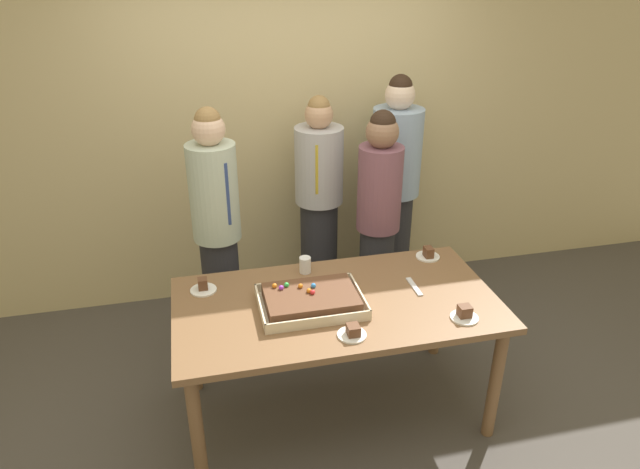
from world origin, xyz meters
name	(u,v)px	position (x,y,z in m)	size (l,w,h in m)	color
ground_plane	(335,409)	(0.00, 0.00, 0.00)	(12.00, 12.00, 0.00)	#4C4742
interior_back_panel	(283,106)	(0.00, 1.60, 1.50)	(8.00, 0.12, 3.00)	#CCB784
party_table	(336,315)	(0.00, 0.00, 0.70)	(1.80, 0.95, 0.78)	brown
sheet_cake	(311,300)	(-0.15, -0.02, 0.83)	(0.57, 0.41, 0.11)	beige
plated_slice_near_left	(464,314)	(0.62, -0.31, 0.81)	(0.15, 0.15, 0.07)	white
plated_slice_near_right	(352,332)	(0.00, -0.33, 0.81)	(0.15, 0.15, 0.06)	white
plated_slice_far_left	(428,254)	(0.69, 0.36, 0.81)	(0.15, 0.15, 0.07)	white
plated_slice_far_right	(203,287)	(-0.72, 0.29, 0.81)	(0.15, 0.15, 0.07)	white
drink_cup_nearest	(305,265)	(-0.10, 0.36, 0.83)	(0.07, 0.07, 0.10)	white
cake_server_utensil	(414,287)	(0.48, 0.04, 0.79)	(0.03, 0.20, 0.01)	silver
person_serving_front	(217,230)	(-0.59, 0.84, 0.90)	(0.31, 0.31, 1.71)	#28282D
person_green_shirt_behind	(378,219)	(0.51, 0.81, 0.87)	(0.30, 0.30, 1.63)	#28282D
person_striped_tie_right	(319,204)	(0.18, 1.19, 0.86)	(0.35, 0.35, 1.66)	#28282D
person_far_right_suit	(394,189)	(0.77, 1.22, 0.91)	(0.37, 0.37, 1.77)	#28282D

